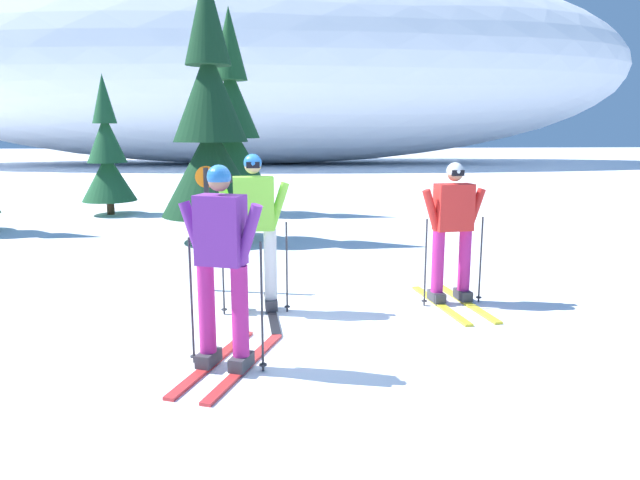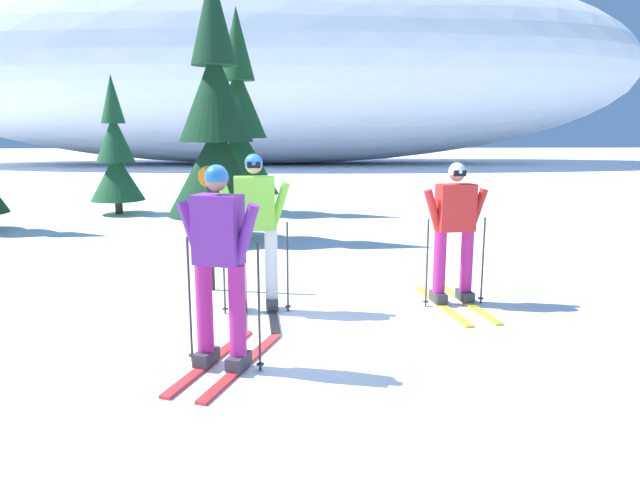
% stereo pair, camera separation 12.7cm
% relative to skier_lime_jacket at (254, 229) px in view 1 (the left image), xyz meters
% --- Properties ---
extents(ground_plane, '(120.00, 120.00, 0.00)m').
position_rel_skier_lime_jacket_xyz_m(ground_plane, '(0.52, -0.85, -1.00)').
color(ground_plane, white).
extents(skier_lime_jacket, '(0.84, 1.65, 1.86)m').
position_rel_skier_lime_jacket_xyz_m(skier_lime_jacket, '(0.00, 0.00, 0.00)').
color(skier_lime_jacket, black).
rests_on(skier_lime_jacket, ground).
extents(skier_purple_jacket, '(0.95, 1.66, 1.84)m').
position_rel_skier_lime_jacket_xyz_m(skier_purple_jacket, '(-0.20, -1.66, -0.03)').
color(skier_purple_jacket, red).
rests_on(skier_purple_jacket, ground).
extents(skier_red_jacket, '(0.83, 1.65, 1.74)m').
position_rel_skier_lime_jacket_xyz_m(skier_red_jacket, '(2.40, 0.21, -0.07)').
color(skier_red_jacket, gold).
rests_on(skier_red_jacket, ground).
extents(pine_tree_center_left, '(1.34, 1.34, 3.46)m').
position_rel_skier_lime_jacket_xyz_m(pine_tree_center_left, '(-4.05, 8.22, 0.45)').
color(pine_tree_center_left, '#47301E').
rests_on(pine_tree_center_left, ground).
extents(pine_tree_center_right, '(1.94, 1.94, 5.02)m').
position_rel_skier_lime_jacket_xyz_m(pine_tree_center_right, '(-1.02, 4.54, 1.10)').
color(pine_tree_center_right, '#47301E').
rests_on(pine_tree_center_right, ground).
extents(pine_tree_far_right, '(1.95, 1.95, 5.05)m').
position_rel_skier_lime_jacket_xyz_m(pine_tree_far_right, '(-0.95, 8.18, 1.12)').
color(pine_tree_far_right, '#47301E').
rests_on(pine_tree_far_right, ground).
extents(snow_ridge_background, '(46.41, 14.59, 11.99)m').
position_rel_skier_lime_jacket_xyz_m(snow_ridge_background, '(-1.43, 29.76, 5.00)').
color(snow_ridge_background, white).
rests_on(snow_ridge_background, ground).
extents(trail_marker_post, '(0.28, 0.07, 1.66)m').
position_rel_skier_lime_jacket_xyz_m(trail_marker_post, '(-0.66, 0.95, -0.06)').
color(trail_marker_post, black).
rests_on(trail_marker_post, ground).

